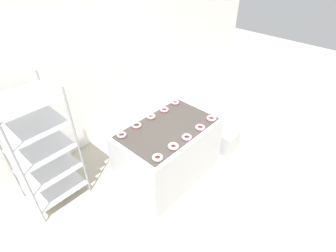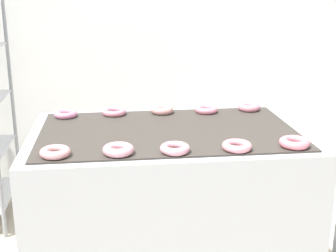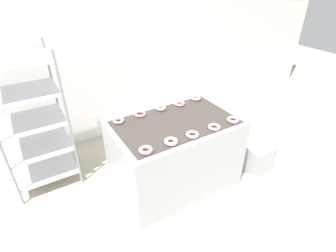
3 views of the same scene
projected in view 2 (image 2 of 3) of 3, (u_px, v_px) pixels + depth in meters
wall_back at (145, 1)px, 3.49m from camera, size 8.00×0.05×2.80m
fryer_machine at (168, 209)px, 2.39m from camera, size 1.33×0.85×0.84m
donut_near_leftmost at (55, 152)px, 1.92m from camera, size 0.13×0.13×0.04m
donut_near_left at (118, 150)px, 1.94m from camera, size 0.13×0.13×0.04m
donut_near_center at (175, 148)px, 1.96m from camera, size 0.13×0.13×0.03m
donut_near_right at (237, 146)px, 1.99m from camera, size 0.13×0.13×0.03m
donut_near_rightmost at (294, 143)px, 2.03m from camera, size 0.13×0.13×0.04m
donut_far_leftmost at (66, 114)px, 2.49m from camera, size 0.12×0.12×0.03m
donut_far_left at (114, 112)px, 2.53m from camera, size 0.13×0.13×0.03m
donut_far_center at (162, 110)px, 2.56m from camera, size 0.12×0.12×0.04m
donut_far_right at (206, 109)px, 2.58m from camera, size 0.13×0.13×0.03m
donut_far_rightmost at (249, 107)px, 2.62m from camera, size 0.12×0.12×0.04m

